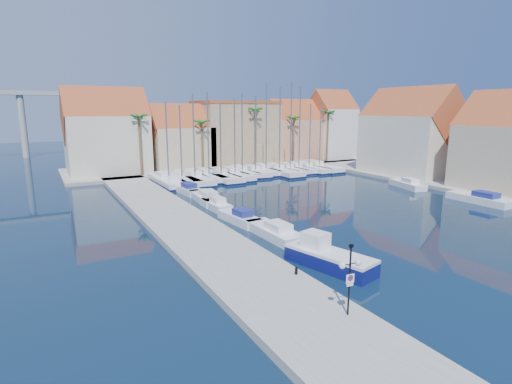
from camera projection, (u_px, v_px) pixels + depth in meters
ground at (367, 259)px, 28.48m from camera, size 260.00×260.00×0.00m
quay_west at (184, 226)px, 35.76m from camera, size 6.00×77.00×0.50m
shore_north at (221, 165)px, 74.33m from camera, size 54.00×16.00×0.50m
shore_east at (459, 183)px, 56.42m from camera, size 12.00×60.00×0.50m
lamp_post at (350, 269)px, 19.28m from camera, size 1.25×0.41×3.68m
bollard at (296, 271)px, 24.58m from camera, size 0.18×0.18×0.45m
fishing_boat at (328, 257)px, 26.89m from camera, size 3.62×6.66×2.22m
motorboat_west_0 at (275, 231)px, 33.28m from camera, size 2.20×6.56×1.40m
motorboat_west_1 at (240, 218)px, 37.52m from camera, size 2.23×5.56×1.40m
motorboat_west_2 at (216, 204)px, 42.68m from camera, size 1.73×5.13×1.40m
motorboat_west_3 at (207, 197)px, 46.25m from camera, size 2.77×7.32×1.40m
motorboat_west_4 at (187, 189)px, 50.94m from camera, size 2.40×6.15×1.40m
motorboat_west_5 at (174, 182)px, 55.69m from camera, size 2.37×6.47×1.40m
motorboat_east_0 at (480, 198)px, 45.55m from camera, size 2.42×7.16×1.40m
motorboat_east_1 at (408, 184)px, 54.34m from camera, size 3.27×6.25×1.40m
sailboat_0 at (167, 181)px, 56.76m from camera, size 3.06×11.41×11.47m
sailboat_1 at (181, 179)px, 57.99m from camera, size 3.16×10.65×11.08m
sailboat_2 at (194, 178)px, 58.94m from camera, size 3.95×12.08×12.71m
sailboat_3 at (207, 176)px, 60.61m from camera, size 3.04×10.33×12.95m
sailboat_4 at (219, 176)px, 60.77m from camera, size 3.11×11.70×11.44m
sailboat_5 at (233, 174)px, 61.96m from camera, size 2.81×10.34×12.15m
sailboat_6 at (241, 172)px, 63.90m from camera, size 2.70×9.39×12.91m
sailboat_7 at (254, 172)px, 64.33m from camera, size 2.80×8.71×12.50m
sailboat_8 at (265, 170)px, 66.01m from camera, size 2.77×8.76×14.76m
sailboat_9 at (277, 170)px, 65.98m from camera, size 3.30×11.84×13.96m
sailboat_10 at (288, 169)px, 67.23m from camera, size 2.42×8.92×15.00m
sailboat_11 at (297, 168)px, 68.19m from camera, size 2.58×9.02×14.20m
sailboat_12 at (307, 168)px, 68.81m from camera, size 3.55×10.38×11.38m
sailboat_13 at (317, 167)px, 70.23m from camera, size 3.25×11.38×11.31m
building_0 at (107, 135)px, 62.75m from camera, size 12.30×9.00×13.50m
building_1 at (181, 140)px, 68.67m from camera, size 10.30×8.00×11.00m
building_2 at (235, 132)px, 74.53m from camera, size 14.20×10.20×11.50m
building_3 at (292, 133)px, 79.42m from camera, size 10.30×8.00×12.00m
building_4 at (331, 127)px, 82.59m from camera, size 8.30×8.00×14.00m
building_6 at (410, 135)px, 62.86m from camera, size 9.00×14.30×13.50m
palm_0 at (139, 119)px, 59.83m from camera, size 2.60×2.60×10.15m
palm_1 at (202, 124)px, 64.75m from camera, size 2.60×2.60×9.15m
palm_2 at (255, 112)px, 69.09m from camera, size 2.60×2.60×11.15m
palm_3 at (294, 120)px, 73.15m from camera, size 2.60×2.60×9.65m
palm_4 at (328, 114)px, 76.74m from camera, size 2.60×2.60×10.65m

